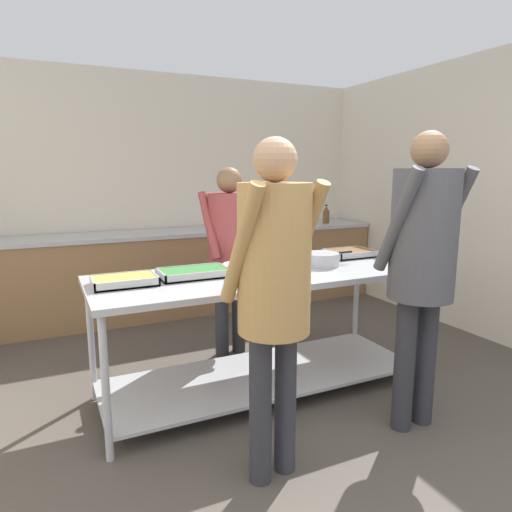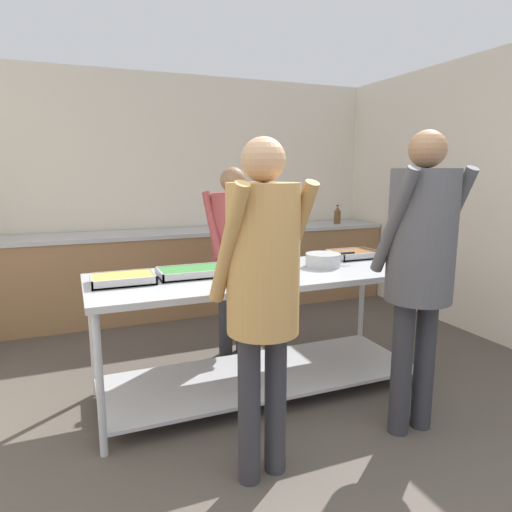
{
  "view_description": "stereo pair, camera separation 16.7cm",
  "coord_description": "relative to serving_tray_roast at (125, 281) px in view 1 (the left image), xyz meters",
  "views": [
    {
      "loc": [
        -1.32,
        -1.15,
        1.57
      ],
      "look_at": [
        0.03,
        1.73,
        0.98
      ],
      "focal_mm": 32.0,
      "sensor_mm": 36.0,
      "label": 1
    },
    {
      "loc": [
        -1.17,
        -1.22,
        1.57
      ],
      "look_at": [
        0.03,
        1.73,
        0.98
      ],
      "focal_mm": 32.0,
      "sensor_mm": 36.0,
      "label": 2
    }
  ],
  "objects": [
    {
      "name": "serving_counter",
      "position": [
        0.92,
        -0.05,
        -0.31
      ],
      "size": [
        2.34,
        0.87,
        0.88
      ],
      "color": "#ADAFB5",
      "rests_on": "ground_plane"
    },
    {
      "name": "back_counter",
      "position": [
        0.9,
        2.07,
        -0.44
      ],
      "size": [
        4.79,
        0.65,
        0.92
      ],
      "color": "olive",
      "rests_on": "ground_plane"
    },
    {
      "name": "wall_right",
      "position": [
        3.34,
        0.38,
        0.42
      ],
      "size": [
        0.06,
        4.24,
        2.65
      ],
      "color": "beige",
      "rests_on": "ground_plane"
    },
    {
      "name": "serving_tray_roast",
      "position": [
        0.0,
        0.0,
        0.0
      ],
      "size": [
        0.39,
        0.26,
        0.05
      ],
      "color": "#ADAFB5",
      "rests_on": "serving_counter"
    },
    {
      "name": "sauce_pan",
      "position": [
        1.43,
        -0.03,
        0.03
      ],
      "size": [
        0.4,
        0.26,
        0.1
      ],
      "color": "#ADAFB5",
      "rests_on": "serving_counter"
    },
    {
      "name": "guest_serving_right",
      "position": [
        1.58,
        -0.86,
        0.21
      ],
      "size": [
        0.47,
        0.38,
        1.8
      ],
      "color": "#2D2D33",
      "rests_on": "ground_plane"
    },
    {
      "name": "serving_tray_vegetables",
      "position": [
        0.46,
        0.03,
        0.0
      ],
      "size": [
        0.45,
        0.27,
        0.05
      ],
      "color": "#ADAFB5",
      "rests_on": "serving_counter"
    },
    {
      "name": "serving_tray_greens",
      "position": [
        1.85,
        0.2,
        0.0
      ],
      "size": [
        0.38,
        0.29,
        0.05
      ],
      "color": "#ADAFB5",
      "rests_on": "serving_counter"
    },
    {
      "name": "cook_behind_counter",
      "position": [
        0.98,
        0.69,
        0.08
      ],
      "size": [
        0.49,
        0.37,
        1.61
      ],
      "color": "#2D2D33",
      "rests_on": "ground_plane"
    },
    {
      "name": "broccoli_bowl",
      "position": [
        1.09,
        -0.03,
        0.02
      ],
      "size": [
        0.21,
        0.21,
        0.1
      ],
      "color": "silver",
      "rests_on": "serving_counter"
    },
    {
      "name": "guest_serving_left",
      "position": [
        0.57,
        -0.92,
        0.17
      ],
      "size": [
        0.5,
        0.4,
        1.73
      ],
      "color": "#2D2D33",
      "rests_on": "ground_plane"
    },
    {
      "name": "water_bottle",
      "position": [
        2.82,
        2.0,
        0.13
      ],
      "size": [
        0.08,
        0.08,
        0.23
      ],
      "color": "brown",
      "rests_on": "back_counter"
    },
    {
      "name": "wall_rear",
      "position": [
        0.89,
        2.44,
        0.42
      ],
      "size": [
        4.95,
        0.06,
        2.65
      ],
      "color": "beige",
      "rests_on": "ground_plane"
    },
    {
      "name": "plate_stack",
      "position": [
        0.83,
        0.15,
        -0.01
      ],
      "size": [
        0.23,
        0.23,
        0.04
      ],
      "color": "white",
      "rests_on": "serving_counter"
    }
  ]
}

